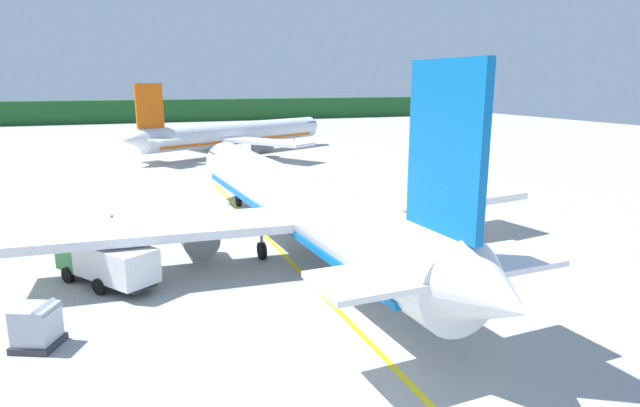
% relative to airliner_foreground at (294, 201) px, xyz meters
% --- Properties ---
extents(ground, '(240.00, 320.00, 0.20)m').
position_rel_airliner_foreground_xyz_m(ground, '(-4.16, 27.42, -3.49)').
color(ground, '#A8A8A3').
extents(distant_treeline, '(216.00, 6.00, 6.15)m').
position_rel_airliner_foreground_xyz_m(distant_treeline, '(-4.16, 126.32, -0.32)').
color(distant_treeline, '#1E5123').
rests_on(distant_treeline, ground).
extents(airliner_foreground, '(34.64, 41.73, 11.90)m').
position_rel_airliner_foreground_xyz_m(airliner_foreground, '(0.00, 0.00, 0.00)').
color(airliner_foreground, white).
rests_on(airliner_foreground, ground).
extents(airliner_mid_apron, '(35.14, 29.72, 10.88)m').
position_rel_airliner_foreground_xyz_m(airliner_mid_apron, '(6.47, 50.27, -0.29)').
color(airliner_mid_apron, silver).
rests_on(airliner_mid_apron, ground).
extents(service_truck_baggage, '(5.58, 6.74, 2.42)m').
position_rel_airliner_foreground_xyz_m(service_truck_baggage, '(-11.73, -2.40, -1.97)').
color(service_truck_baggage, '#338C3F').
rests_on(service_truck_baggage, ground).
extents(cargo_container_near, '(2.27, 2.27, 1.96)m').
position_rel_airliner_foreground_xyz_m(cargo_container_near, '(-14.40, -9.10, -2.46)').
color(cargo_container_near, '#333338').
rests_on(cargo_container_near, ground).
extents(crew_marshaller, '(0.63, 0.25, 1.65)m').
position_rel_airliner_foreground_xyz_m(crew_marshaller, '(3.76, -7.77, -2.42)').
color(crew_marshaller, '#191E33').
rests_on(crew_marshaller, ground).
extents(crew_loader_left, '(0.63, 0.23, 1.75)m').
position_rel_airliner_foreground_xyz_m(crew_loader_left, '(5.99, -6.63, -2.36)').
color(crew_loader_left, '#191E33').
rests_on(crew_loader_left, ground).
extents(crew_loader_right, '(0.28, 0.63, 1.75)m').
position_rel_airliner_foreground_xyz_m(crew_loader_right, '(-11.49, 7.28, -2.35)').
color(crew_loader_right, '#191E33').
rests_on(crew_loader_right, ground).
extents(apron_guide_line, '(0.30, 60.00, 0.01)m').
position_rel_airliner_foreground_xyz_m(apron_guide_line, '(-1.01, -4.43, -3.39)').
color(apron_guide_line, yellow).
rests_on(apron_guide_line, ground).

